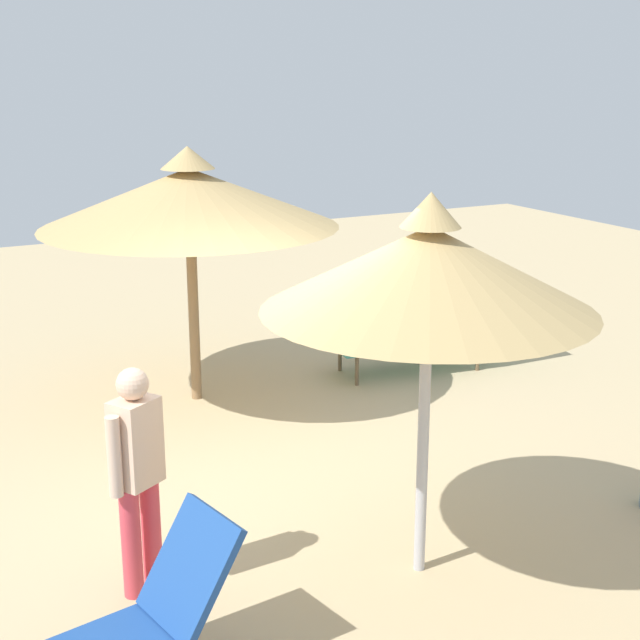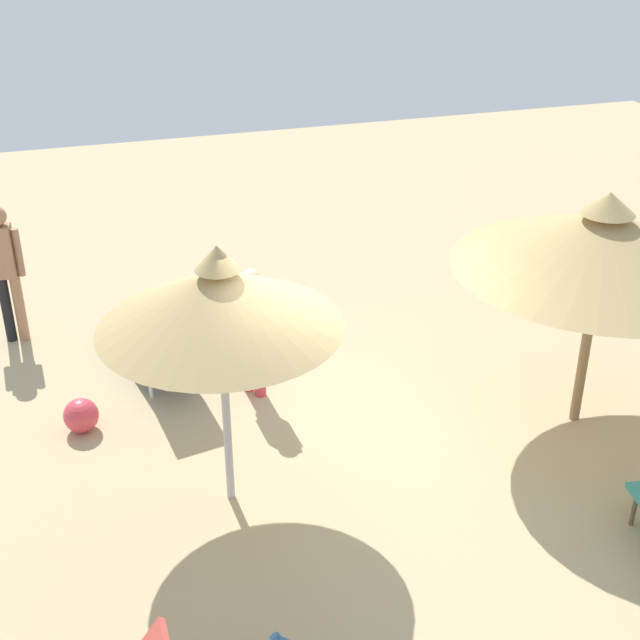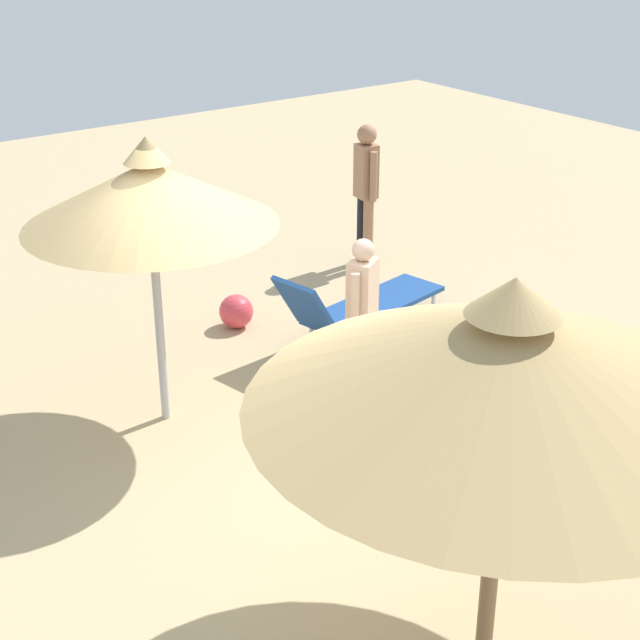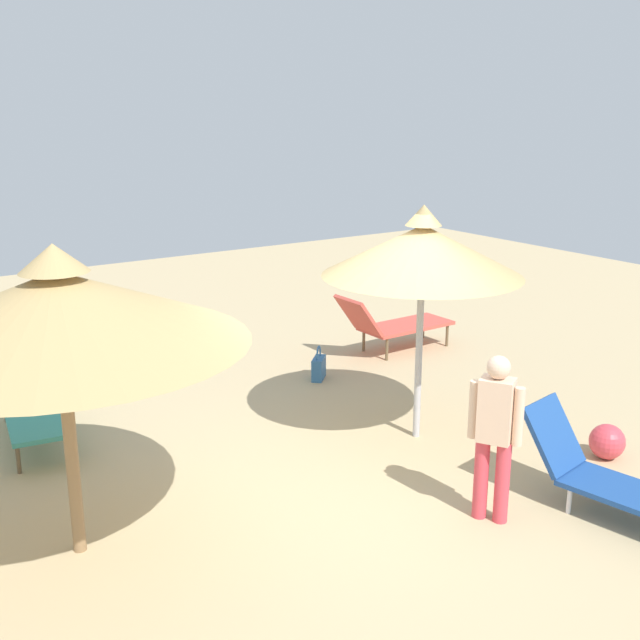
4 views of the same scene
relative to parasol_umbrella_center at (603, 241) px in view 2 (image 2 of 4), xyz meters
The scene contains 7 objects.
ground 3.40m from the parasol_umbrella_center, behind, with size 24.00×24.00×0.10m, color tan.
parasol_umbrella_center is the anchor object (origin of this frame).
parasol_umbrella_far_left 3.86m from the parasol_umbrella_center, behind, with size 2.15×2.15×2.60m.
lounge_chair_far_right 5.08m from the parasol_umbrella_center, 151.51° to the left, with size 0.97×2.23×0.90m.
person_standing_near_right 3.77m from the parasol_umbrella_center, 154.15° to the left, with size 0.34×0.43×1.54m.
person_standing_near_left 6.94m from the parasol_umbrella_center, 147.70° to the left, with size 0.44×0.26×1.79m.
beach_ball 5.65m from the parasol_umbrella_center, 165.20° to the left, with size 0.37×0.37×0.37m, color #D83F4C.
Camera 2 is at (-2.36, -7.00, 5.34)m, focal length 48.57 mm.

